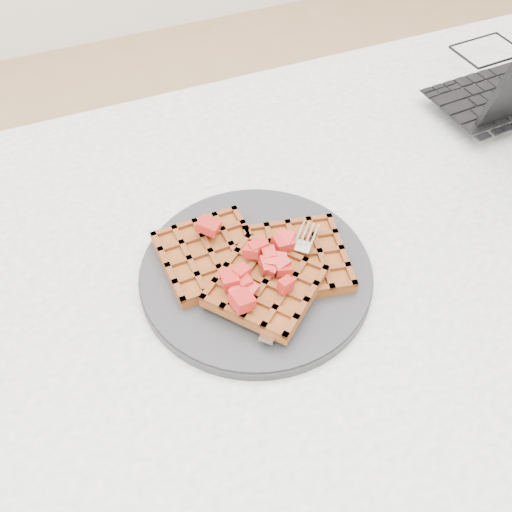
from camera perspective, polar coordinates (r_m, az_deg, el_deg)
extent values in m
plane|color=tan|center=(1.40, 6.05, -18.76)|extent=(4.00, 4.00, 0.00)
cube|color=silver|center=(0.77, 10.47, 1.64)|extent=(1.20, 0.80, 0.03)
cube|color=white|center=(1.23, -24.15, -6.14)|extent=(0.06, 0.06, 0.72)
cube|color=white|center=(1.49, 20.37, 7.25)|extent=(0.06, 0.06, 0.72)
cylinder|color=#242427|center=(0.69, 0.00, -1.70)|extent=(0.28, 0.28, 0.02)
imported|color=black|center=(1.09, 24.18, 16.21)|extent=(0.37, 0.25, 0.03)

